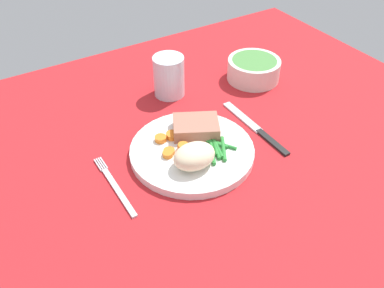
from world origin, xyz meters
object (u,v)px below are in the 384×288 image
object	(u,v)px
meat_portion	(196,127)
fork	(115,186)
water_glass	(169,79)
dinner_plate	(192,151)
knife	(256,129)
salad_bowl	(254,68)

from	to	relation	value
meat_portion	fork	world-z (taller)	meat_portion
water_glass	dinner_plate	bearing A→B (deg)	-107.77
fork	knife	world-z (taller)	knife
meat_portion	knife	world-z (taller)	meat_portion
knife	water_glass	distance (cm)	23.21
knife	salad_bowl	xyz separation A→B (cm)	(11.81, 16.32, 2.68)
fork	water_glass	distance (cm)	31.34
meat_portion	knife	xyz separation A→B (cm)	(12.21, -4.03, -2.71)
knife	dinner_plate	bearing A→B (deg)	178.34
water_glass	salad_bowl	world-z (taller)	water_glass
dinner_plate	fork	distance (cm)	16.15
fork	salad_bowl	distance (cm)	46.40
knife	fork	bearing A→B (deg)	179.35
water_glass	knife	bearing A→B (deg)	-67.58
meat_portion	knife	bearing A→B (deg)	-18.26
dinner_plate	meat_portion	bearing A→B (deg)	49.40
fork	dinner_plate	bearing A→B (deg)	-2.26
water_glass	salad_bowl	distance (cm)	21.13
meat_portion	water_glass	distance (cm)	17.52
meat_portion	dinner_plate	bearing A→B (deg)	-130.60
water_glass	salad_bowl	size ratio (longest dim) A/B	0.74
dinner_plate	salad_bowl	size ratio (longest dim) A/B	1.89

